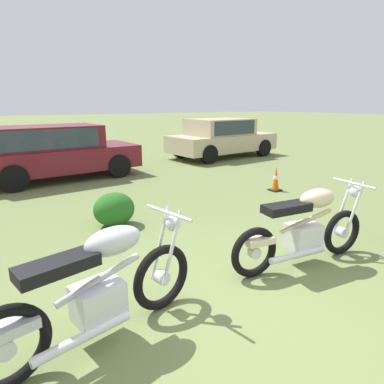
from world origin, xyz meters
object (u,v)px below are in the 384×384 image
(shrub_low, at_px, (114,209))
(car_burgundy, at_px, (52,149))
(motorcycle_silver, at_px, (98,289))
(car_beige, at_px, (221,136))
(motorcycle_cream, at_px, (304,228))
(traffic_cone, at_px, (276,180))

(shrub_low, bearing_deg, car_burgundy, 91.78)
(motorcycle_silver, height_order, car_beige, car_beige)
(car_burgundy, height_order, shrub_low, car_burgundy)
(motorcycle_cream, xyz_separation_m, car_beige, (4.47, 7.49, 0.31))
(motorcycle_silver, height_order, traffic_cone, motorcycle_silver)
(motorcycle_cream, bearing_deg, traffic_cone, 55.90)
(motorcycle_cream, distance_m, shrub_low, 3.04)
(motorcycle_silver, bearing_deg, car_burgundy, 70.67)
(motorcycle_silver, distance_m, car_beige, 10.31)
(motorcycle_cream, height_order, car_burgundy, car_burgundy)
(motorcycle_silver, height_order, motorcycle_cream, same)
(shrub_low, bearing_deg, traffic_cone, 2.41)
(motorcycle_silver, distance_m, car_burgundy, 6.94)
(motorcycle_silver, relative_size, car_burgundy, 0.50)
(car_burgundy, relative_size, car_beige, 0.96)
(motorcycle_cream, relative_size, car_beige, 0.48)
(car_burgundy, xyz_separation_m, traffic_cone, (4.11, -4.07, -0.57))
(car_burgundy, distance_m, car_beige, 6.15)
(motorcycle_cream, relative_size, traffic_cone, 3.60)
(traffic_cone, bearing_deg, car_beige, 66.81)
(car_beige, bearing_deg, motorcycle_cream, -125.33)
(shrub_low, bearing_deg, car_beige, 39.07)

